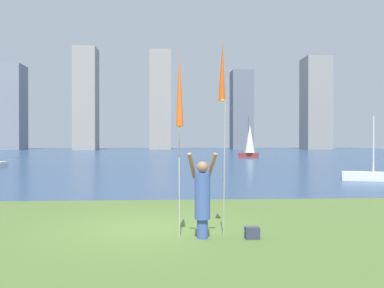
% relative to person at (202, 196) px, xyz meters
% --- Properties ---
extents(ground, '(120.00, 138.00, 0.12)m').
position_rel_person_xyz_m(ground, '(-1.26, 52.15, -0.97)').
color(ground, '#4C662D').
extents(person, '(0.68, 0.50, 1.86)m').
position_rel_person_xyz_m(person, '(0.00, 0.00, 0.00)').
color(person, '#3F59A5').
rests_on(person, ground).
extents(kite_flag_left, '(0.16, 0.48, 4.02)m').
position_rel_person_xyz_m(kite_flag_left, '(-0.50, -0.10, 2.24)').
color(kite_flag_left, '#B2B2B7').
rests_on(kite_flag_left, ground).
extents(kite_flag_right, '(0.16, 0.67, 4.42)m').
position_rel_person_xyz_m(kite_flag_right, '(0.50, 0.48, 2.71)').
color(kite_flag_right, '#B2B2B7').
rests_on(kite_flag_right, ground).
extents(bag, '(0.31, 0.20, 0.26)m').
position_rel_person_xyz_m(bag, '(1.07, -0.11, -0.78)').
color(bag, '#33384C').
rests_on(bag, ground).
extents(sailboat_0, '(2.56, 1.59, 5.26)m').
position_rel_person_xyz_m(sailboat_0, '(9.68, 42.71, 1.14)').
color(sailboat_0, maroon).
rests_on(sailboat_0, ground).
extents(sailboat_7, '(3.19, 1.85, 3.42)m').
position_rel_person_xyz_m(sailboat_7, '(10.17, 12.39, -0.64)').
color(sailboat_7, white).
rests_on(sailboat_7, ground).
extents(skyline_tower_0, '(4.41, 6.60, 20.63)m').
position_rel_person_xyz_m(skyline_tower_0, '(-37.73, 94.67, 9.40)').
color(skyline_tower_0, gray).
rests_on(skyline_tower_0, ground).
extents(skyline_tower_1, '(5.20, 6.16, 23.92)m').
position_rel_person_xyz_m(skyline_tower_1, '(-19.66, 90.12, 11.05)').
color(skyline_tower_1, gray).
rests_on(skyline_tower_1, ground).
extents(skyline_tower_2, '(5.22, 5.98, 24.54)m').
position_rel_person_xyz_m(skyline_tower_2, '(-2.27, 95.18, 11.36)').
color(skyline_tower_2, gray).
rests_on(skyline_tower_2, ground).
extents(skyline_tower_3, '(5.13, 5.52, 19.40)m').
position_rel_person_xyz_m(skyline_tower_3, '(17.80, 92.77, 8.79)').
color(skyline_tower_3, slate).
rests_on(skyline_tower_3, ground).
extents(skyline_tower_4, '(6.33, 6.92, 23.26)m').
position_rel_person_xyz_m(skyline_tower_4, '(37.19, 94.55, 10.72)').
color(skyline_tower_4, gray).
rests_on(skyline_tower_4, ground).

